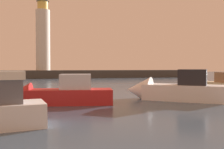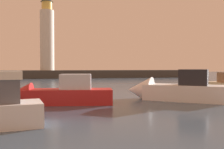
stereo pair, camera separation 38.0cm
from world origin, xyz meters
TOP-DOWN VIEW (x-y plane):
  - ground_plane at (0.00, 31.14)m, footprint 220.00×220.00m
  - breakwater at (0.00, 62.28)m, footprint 73.91×4.17m
  - lighthouse at (-5.65, 62.28)m, footprint 3.40×3.40m
  - motorboat_1 at (5.10, 16.92)m, footprint 7.67×6.62m
  - motorboat_3 at (-3.98, 16.61)m, footprint 7.83×3.21m

SIDE VIEW (x-z plane):
  - ground_plane at x=0.00m, z-range 0.00..0.00m
  - motorboat_3 at x=-3.98m, z-range -0.55..1.99m
  - motorboat_1 at x=5.10m, z-range -0.65..2.29m
  - breakwater at x=0.00m, z-range 0.00..1.95m
  - lighthouse at x=-5.65m, z-range 1.47..19.53m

